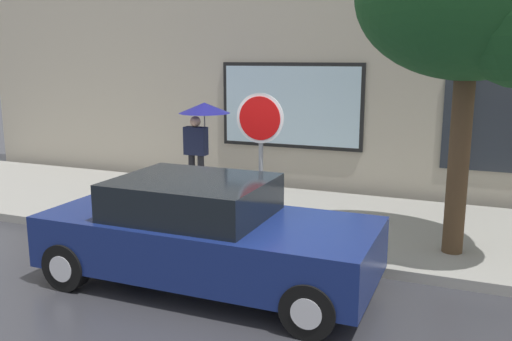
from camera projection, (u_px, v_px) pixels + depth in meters
ground_plane at (257, 289)px, 7.24m from camera, size 60.00×60.00×0.00m
sidewalk at (320, 222)px, 9.94m from camera, size 20.00×4.00×0.15m
building_facade at (356, 34)px, 11.51m from camera, size 20.00×0.67×7.00m
parked_car at (205, 234)px, 7.26m from camera, size 4.42×1.94×1.44m
pedestrian_with_umbrella at (202, 120)px, 11.38m from camera, size 1.07×1.07×1.95m
street_tree at (482, 0)px, 7.34m from camera, size 3.18×2.71×4.92m
stop_sign at (260, 139)px, 8.30m from camera, size 0.76×0.10×2.34m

